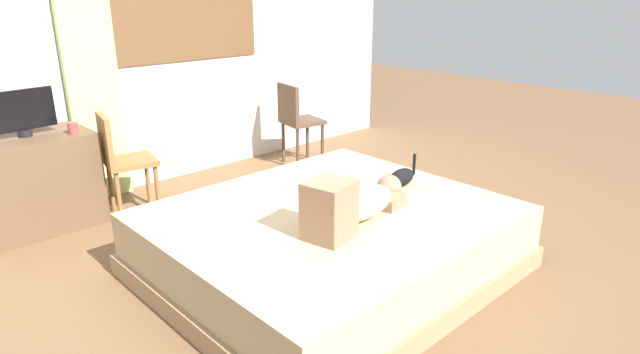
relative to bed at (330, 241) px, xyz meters
name	(u,v)px	position (x,y,z in m)	size (l,w,h in m)	color
ground_plane	(318,276)	(-0.11, 0.00, -0.21)	(16.00, 16.00, 0.00)	brown
back_wall_with_window	(129,27)	(-0.10, 2.45, 1.24)	(6.40, 0.14, 2.90)	silver
bed	(330,241)	(0.00, 0.00, 0.00)	(2.18, 1.90, 0.44)	#997A56
person_lying	(355,203)	(0.00, -0.22, 0.33)	(0.94, 0.42, 0.34)	#CCB299
cat	(400,178)	(0.66, -0.04, 0.29)	(0.36, 0.12, 0.21)	black
desk	(33,183)	(-1.19, 2.05, 0.16)	(0.90, 0.56, 0.74)	brown
tv_monitor	(21,112)	(-1.18, 2.05, 0.71)	(0.48, 0.10, 0.35)	black
cup	(73,128)	(-0.89, 1.89, 0.57)	(0.07, 0.07, 0.08)	#B23D38
chair_by_desk	(121,157)	(-0.59, 1.80, 0.29)	(0.45, 0.45, 0.86)	brown
chair_spare	(297,118)	(1.33, 1.86, 0.29)	(0.44, 0.44, 0.86)	#4C3828
curtain_left	(89,61)	(-0.53, 2.33, 0.99)	(0.44, 0.06, 2.42)	#ADCC75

